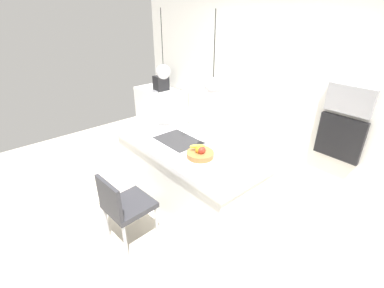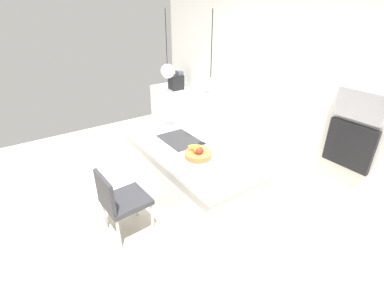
% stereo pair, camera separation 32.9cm
% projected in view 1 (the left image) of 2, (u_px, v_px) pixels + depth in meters
% --- Properties ---
extents(floor, '(6.60, 6.60, 0.00)m').
position_uv_depth(floor, '(187.00, 203.00, 3.78)').
color(floor, beige).
rests_on(floor, ground).
extents(back_wall, '(6.00, 0.10, 2.60)m').
position_uv_depth(back_wall, '(271.00, 87.00, 4.16)').
color(back_wall, silver).
rests_on(back_wall, ground).
extents(kitchen_island, '(2.02, 0.90, 0.88)m').
position_uv_depth(kitchen_island, '(187.00, 175.00, 3.58)').
color(kitchen_island, white).
rests_on(kitchen_island, ground).
extents(sink_basin, '(0.56, 0.40, 0.02)m').
position_uv_depth(sink_basin, '(178.00, 141.00, 3.50)').
color(sink_basin, '#2D2D30').
rests_on(sink_basin, kitchen_island).
extents(faucet, '(0.02, 0.17, 0.22)m').
position_uv_depth(faucet, '(191.00, 125.00, 3.56)').
color(faucet, silver).
rests_on(faucet, kitchen_island).
extents(fruit_bowl, '(0.31, 0.31, 0.14)m').
position_uv_depth(fruit_bowl, '(200.00, 153.00, 3.10)').
color(fruit_bowl, '#9E6B38').
rests_on(fruit_bowl, kitchen_island).
extents(side_counter, '(1.10, 0.60, 0.82)m').
position_uv_depth(side_counter, '(161.00, 108.00, 5.96)').
color(side_counter, white).
rests_on(side_counter, ground).
extents(coffee_machine, '(0.20, 0.35, 0.38)m').
position_uv_depth(coffee_machine, '(161.00, 83.00, 5.66)').
color(coffee_machine, black).
rests_on(coffee_machine, side_counter).
extents(microwave, '(0.54, 0.08, 0.34)m').
position_uv_depth(microwave, '(350.00, 100.00, 3.30)').
color(microwave, '#9E9EA3').
rests_on(microwave, back_wall).
extents(oven, '(0.56, 0.08, 0.56)m').
position_uv_depth(oven, '(340.00, 138.00, 3.53)').
color(oven, black).
rests_on(oven, back_wall).
extents(chair_near, '(0.48, 0.50, 0.85)m').
position_uv_depth(chair_near, '(124.00, 205.00, 2.98)').
color(chair_near, '#333338').
rests_on(chair_near, ground).
extents(pendant_light_left, '(0.17, 0.17, 0.77)m').
position_uv_depth(pendant_light_left, '(163.00, 72.00, 3.30)').
color(pendant_light_left, silver).
extents(pendant_light_right, '(0.17, 0.17, 0.77)m').
position_uv_depth(pendant_light_right, '(213.00, 86.00, 2.73)').
color(pendant_light_right, silver).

